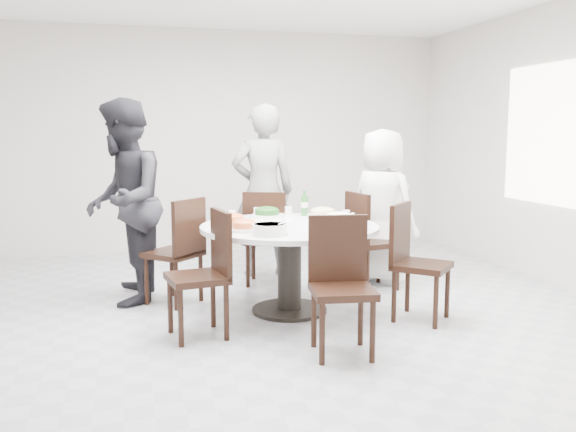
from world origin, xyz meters
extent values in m
cube|color=#ADAEB2|center=(0.00, 0.00, 0.00)|extent=(6.00, 6.00, 0.01)
cube|color=beige|center=(0.00, 3.00, 1.40)|extent=(6.00, 0.01, 2.80)
cube|color=beige|center=(0.00, -3.00, 1.40)|extent=(6.00, 0.01, 2.80)
cylinder|color=white|center=(0.20, 0.04, 0.38)|extent=(1.50, 1.50, 0.75)
cube|color=black|center=(1.20, 0.59, 0.47)|extent=(0.48, 0.48, 0.95)
cube|color=black|center=(0.23, 1.03, 0.47)|extent=(0.54, 0.54, 0.95)
cube|color=black|center=(-0.73, 0.56, 0.47)|extent=(0.59, 0.59, 0.95)
cube|color=black|center=(-0.63, -0.40, 0.47)|extent=(0.48, 0.48, 0.95)
cube|color=black|center=(0.29, -1.03, 0.47)|extent=(0.47, 0.47, 0.95)
cube|color=black|center=(1.18, -0.45, 0.47)|extent=(0.59, 0.59, 0.95)
imported|color=white|center=(1.37, 0.81, 0.78)|extent=(0.82, 0.91, 1.56)
imported|color=black|center=(0.28, 1.42, 0.91)|extent=(0.70, 0.49, 1.81)
imported|color=black|center=(-1.14, 0.72, 0.91)|extent=(0.78, 0.95, 1.82)
cylinder|color=white|center=(0.12, 0.55, 0.79)|extent=(0.28, 0.28, 0.07)
cylinder|color=white|center=(0.61, 0.39, 0.79)|extent=(0.28, 0.28, 0.08)
cylinder|color=white|center=(-0.27, 0.21, 0.79)|extent=(0.27, 0.27, 0.07)
cylinder|color=white|center=(0.62, -0.13, 0.78)|extent=(0.27, 0.27, 0.07)
cylinder|color=white|center=(-0.22, -0.16, 0.78)|extent=(0.25, 0.25, 0.07)
cylinder|color=silver|center=(0.49, -0.39, 0.81)|extent=(0.27, 0.27, 0.12)
cylinder|color=white|center=(-0.07, -0.38, 0.79)|extent=(0.27, 0.27, 0.08)
cylinder|color=#29662B|center=(0.49, 0.57, 0.87)|extent=(0.07, 0.07, 0.23)
cylinder|color=white|center=(0.20, 0.65, 0.79)|extent=(0.07, 0.07, 0.08)
camera|label=1|loc=(-1.10, -4.85, 1.54)|focal=38.00mm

